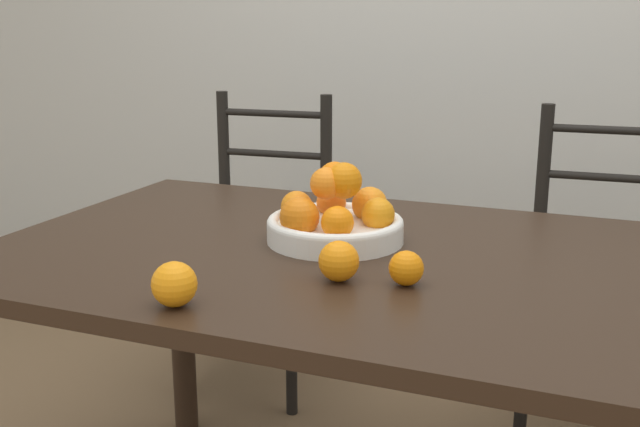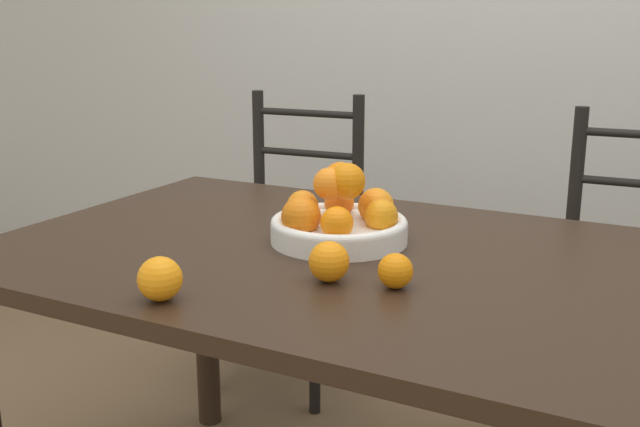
# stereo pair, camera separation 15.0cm
# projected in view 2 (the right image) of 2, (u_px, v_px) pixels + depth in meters

# --- Properties ---
(dining_table) EXTENTS (1.49, 0.95, 0.76)m
(dining_table) POSITION_uv_depth(u_px,v_px,m) (350.00, 299.00, 1.55)
(dining_table) COLOR black
(dining_table) RESTS_ON ground_plane
(fruit_bowl) EXTENTS (0.29, 0.29, 0.17)m
(fruit_bowl) POSITION_uv_depth(u_px,v_px,m) (339.00, 219.00, 1.58)
(fruit_bowl) COLOR white
(fruit_bowl) RESTS_ON dining_table
(orange_loose_0) EXTENTS (0.06, 0.06, 0.06)m
(orange_loose_0) POSITION_uv_depth(u_px,v_px,m) (395.00, 271.00, 1.31)
(orange_loose_0) COLOR orange
(orange_loose_0) RESTS_ON dining_table
(orange_loose_1) EXTENTS (0.07, 0.07, 0.07)m
(orange_loose_1) POSITION_uv_depth(u_px,v_px,m) (329.00, 262.00, 1.34)
(orange_loose_1) COLOR orange
(orange_loose_1) RESTS_ON dining_table
(orange_loose_2) EXTENTS (0.08, 0.08, 0.08)m
(orange_loose_2) POSITION_uv_depth(u_px,v_px,m) (160.00, 279.00, 1.25)
(orange_loose_2) COLOR orange
(orange_loose_2) RESTS_ON dining_table
(chair_left) EXTENTS (0.45, 0.43, 0.98)m
(chair_left) POSITION_uv_depth(u_px,v_px,m) (290.00, 243.00, 2.55)
(chair_left) COLOR black
(chair_left) RESTS_ON ground_plane
(chair_right) EXTENTS (0.44, 0.42, 0.98)m
(chair_right) POSITION_uv_depth(u_px,v_px,m) (634.00, 296.00, 2.06)
(chair_right) COLOR black
(chair_right) RESTS_ON ground_plane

